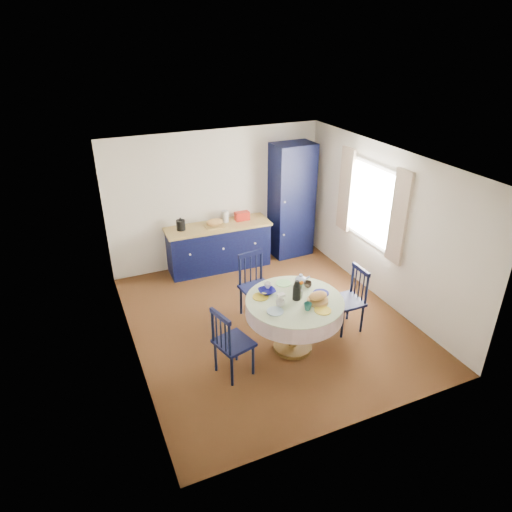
{
  "coord_description": "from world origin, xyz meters",
  "views": [
    {
      "loc": [
        -2.51,
        -5.27,
        4.08
      ],
      "look_at": [
        -0.12,
        0.2,
        1.05
      ],
      "focal_mm": 32.0,
      "sensor_mm": 36.0,
      "label": 1
    }
  ],
  "objects_px": {
    "kitchen_counter": "(219,246)",
    "dining_table": "(295,308)",
    "chair_far": "(256,286)",
    "cobalt_bowl": "(267,291)",
    "chair_right": "(350,299)",
    "mug_d": "(268,286)",
    "mug_b": "(308,307)",
    "chair_left": "(231,342)",
    "mug_c": "(308,284)",
    "mug_a": "(280,303)",
    "pantry_cabinet": "(291,201)"
  },
  "relations": [
    {
      "from": "kitchen_counter",
      "to": "dining_table",
      "type": "relative_size",
      "value": 1.46
    },
    {
      "from": "chair_far",
      "to": "cobalt_bowl",
      "type": "distance_m",
      "value": 0.75
    },
    {
      "from": "chair_far",
      "to": "chair_right",
      "type": "height_order",
      "value": "chair_far"
    },
    {
      "from": "chair_right",
      "to": "mug_d",
      "type": "relative_size",
      "value": 9.56
    },
    {
      "from": "dining_table",
      "to": "mug_b",
      "type": "relative_size",
      "value": 12.44
    },
    {
      "from": "chair_left",
      "to": "mug_c",
      "type": "bearing_deg",
      "value": -89.32
    },
    {
      "from": "chair_far",
      "to": "mug_a",
      "type": "relative_size",
      "value": 8.67
    },
    {
      "from": "cobalt_bowl",
      "to": "dining_table",
      "type": "bearing_deg",
      "value": -48.01
    },
    {
      "from": "dining_table",
      "to": "kitchen_counter",
      "type": "bearing_deg",
      "value": 93.14
    },
    {
      "from": "chair_left",
      "to": "chair_far",
      "type": "distance_m",
      "value": 1.41
    },
    {
      "from": "mug_b",
      "to": "cobalt_bowl",
      "type": "xyz_separation_m",
      "value": [
        -0.31,
        0.58,
        -0.02
      ]
    },
    {
      "from": "mug_b",
      "to": "chair_right",
      "type": "bearing_deg",
      "value": 22.55
    },
    {
      "from": "pantry_cabinet",
      "to": "mug_b",
      "type": "relative_size",
      "value": 20.6
    },
    {
      "from": "dining_table",
      "to": "mug_a",
      "type": "xyz_separation_m",
      "value": [
        -0.25,
        -0.05,
        0.17
      ]
    },
    {
      "from": "chair_left",
      "to": "cobalt_bowl",
      "type": "xyz_separation_m",
      "value": [
        0.71,
        0.46,
        0.33
      ]
    },
    {
      "from": "kitchen_counter",
      "to": "mug_a",
      "type": "relative_size",
      "value": 16.14
    },
    {
      "from": "mug_a",
      "to": "chair_right",
      "type": "bearing_deg",
      "value": 7.75
    },
    {
      "from": "chair_left",
      "to": "mug_d",
      "type": "relative_size",
      "value": 9.59
    },
    {
      "from": "chair_right",
      "to": "mug_c",
      "type": "relative_size",
      "value": 8.97
    },
    {
      "from": "mug_b",
      "to": "cobalt_bowl",
      "type": "bearing_deg",
      "value": 117.73
    },
    {
      "from": "chair_left",
      "to": "pantry_cabinet",
      "type": "bearing_deg",
      "value": -54.42
    },
    {
      "from": "chair_left",
      "to": "mug_d",
      "type": "distance_m",
      "value": 1.01
    },
    {
      "from": "mug_a",
      "to": "mug_c",
      "type": "xyz_separation_m",
      "value": [
        0.57,
        0.27,
        -0.0
      ]
    },
    {
      "from": "chair_left",
      "to": "mug_c",
      "type": "height_order",
      "value": "chair_left"
    },
    {
      "from": "kitchen_counter",
      "to": "chair_right",
      "type": "height_order",
      "value": "kitchen_counter"
    },
    {
      "from": "mug_d",
      "to": "cobalt_bowl",
      "type": "bearing_deg",
      "value": -118.91
    },
    {
      "from": "chair_far",
      "to": "cobalt_bowl",
      "type": "height_order",
      "value": "chair_far"
    },
    {
      "from": "mug_c",
      "to": "chair_left",
      "type": "bearing_deg",
      "value": -163.93
    },
    {
      "from": "kitchen_counter",
      "to": "mug_c",
      "type": "distance_m",
      "value": 2.55
    },
    {
      "from": "mug_b",
      "to": "mug_d",
      "type": "distance_m",
      "value": 0.73
    },
    {
      "from": "kitchen_counter",
      "to": "pantry_cabinet",
      "type": "height_order",
      "value": "pantry_cabinet"
    },
    {
      "from": "dining_table",
      "to": "mug_d",
      "type": "height_order",
      "value": "dining_table"
    },
    {
      "from": "mug_d",
      "to": "chair_left",
      "type": "bearing_deg",
      "value": -143.7
    },
    {
      "from": "kitchen_counter",
      "to": "chair_right",
      "type": "xyz_separation_m",
      "value": [
        1.12,
        -2.59,
        0.06
      ]
    },
    {
      "from": "pantry_cabinet",
      "to": "mug_b",
      "type": "distance_m",
      "value": 3.31
    },
    {
      "from": "chair_left",
      "to": "cobalt_bowl",
      "type": "height_order",
      "value": "chair_left"
    },
    {
      "from": "chair_left",
      "to": "mug_c",
      "type": "distance_m",
      "value": 1.39
    },
    {
      "from": "kitchen_counter",
      "to": "cobalt_bowl",
      "type": "xyz_separation_m",
      "value": [
        -0.13,
        -2.39,
        0.38
      ]
    },
    {
      "from": "kitchen_counter",
      "to": "chair_left",
      "type": "bearing_deg",
      "value": -104.71
    },
    {
      "from": "chair_right",
      "to": "mug_c",
      "type": "height_order",
      "value": "chair_right"
    },
    {
      "from": "mug_b",
      "to": "mug_c",
      "type": "height_order",
      "value": "mug_b"
    },
    {
      "from": "mug_a",
      "to": "mug_b",
      "type": "height_order",
      "value": "mug_b"
    },
    {
      "from": "cobalt_bowl",
      "to": "mug_d",
      "type": "bearing_deg",
      "value": 61.09
    },
    {
      "from": "dining_table",
      "to": "mug_d",
      "type": "relative_size",
      "value": 12.75
    },
    {
      "from": "kitchen_counter",
      "to": "mug_c",
      "type": "xyz_separation_m",
      "value": [
        0.46,
        -2.48,
        0.4
      ]
    },
    {
      "from": "mug_b",
      "to": "mug_d",
      "type": "bearing_deg",
      "value": 109.95
    },
    {
      "from": "pantry_cabinet",
      "to": "chair_far",
      "type": "xyz_separation_m",
      "value": [
        -1.51,
        -1.76,
        -0.57
      ]
    },
    {
      "from": "dining_table",
      "to": "chair_far",
      "type": "relative_size",
      "value": 1.27
    },
    {
      "from": "pantry_cabinet",
      "to": "mug_a",
      "type": "height_order",
      "value": "pantry_cabinet"
    },
    {
      "from": "kitchen_counter",
      "to": "pantry_cabinet",
      "type": "relative_size",
      "value": 0.88
    }
  ]
}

